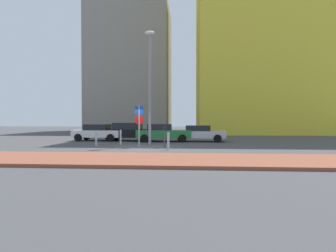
{
  "coord_description": "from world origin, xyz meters",
  "views": [
    {
      "loc": [
        3.0,
        -17.9,
        1.79
      ],
      "look_at": [
        1.38,
        3.72,
        1.34
      ],
      "focal_mm": 29.58,
      "sensor_mm": 36.0,
      "label": 1
    }
  ],
  "objects_px": {
    "parking_sign_post": "(139,121)",
    "parked_car_black": "(128,131)",
    "parking_meter": "(164,134)",
    "traffic_bollard_far": "(96,138)",
    "street_lamp": "(150,79)",
    "traffic_bollard_near": "(168,141)",
    "parked_car_silver": "(199,133)",
    "traffic_bollard_mid": "(121,137)",
    "parked_car_white": "(98,132)",
    "parked_car_green": "(163,132)"
  },
  "relations": [
    {
      "from": "parking_sign_post",
      "to": "traffic_bollard_far",
      "type": "distance_m",
      "value": 3.5
    },
    {
      "from": "parked_car_silver",
      "to": "traffic_bollard_mid",
      "type": "bearing_deg",
      "value": -148.19
    },
    {
      "from": "street_lamp",
      "to": "parking_meter",
      "type": "bearing_deg",
      "value": -59.47
    },
    {
      "from": "parked_car_green",
      "to": "traffic_bollard_mid",
      "type": "height_order",
      "value": "parked_car_green"
    },
    {
      "from": "parked_car_white",
      "to": "traffic_bollard_near",
      "type": "relative_size",
      "value": 3.91
    },
    {
      "from": "parked_car_white",
      "to": "parked_car_silver",
      "type": "xyz_separation_m",
      "value": [
        8.83,
        -0.33,
        -0.03
      ]
    },
    {
      "from": "traffic_bollard_near",
      "to": "traffic_bollard_far",
      "type": "height_order",
      "value": "traffic_bollard_near"
    },
    {
      "from": "street_lamp",
      "to": "traffic_bollard_near",
      "type": "bearing_deg",
      "value": -65.72
    },
    {
      "from": "traffic_bollard_far",
      "to": "street_lamp",
      "type": "bearing_deg",
      "value": 15.63
    },
    {
      "from": "traffic_bollard_mid",
      "to": "traffic_bollard_far",
      "type": "xyz_separation_m",
      "value": [
        -1.54,
        -0.82,
        -0.03
      ]
    },
    {
      "from": "parked_car_white",
      "to": "parking_sign_post",
      "type": "xyz_separation_m",
      "value": [
        4.65,
        -5.54,
        0.98
      ]
    },
    {
      "from": "traffic_bollard_mid",
      "to": "traffic_bollard_far",
      "type": "relative_size",
      "value": 1.05
    },
    {
      "from": "parked_car_silver",
      "to": "traffic_bollard_far",
      "type": "bearing_deg",
      "value": -148.95
    },
    {
      "from": "parked_car_green",
      "to": "parked_car_white",
      "type": "bearing_deg",
      "value": 175.25
    },
    {
      "from": "street_lamp",
      "to": "traffic_bollard_near",
      "type": "height_order",
      "value": "street_lamp"
    },
    {
      "from": "parked_car_green",
      "to": "street_lamp",
      "type": "xyz_separation_m",
      "value": [
        -0.64,
        -3.26,
        4.0
      ]
    },
    {
      "from": "parked_car_silver",
      "to": "parking_sign_post",
      "type": "distance_m",
      "value": 6.75
    },
    {
      "from": "parked_car_green",
      "to": "parking_meter",
      "type": "relative_size",
      "value": 3.29
    },
    {
      "from": "parked_car_green",
      "to": "traffic_bollard_mid",
      "type": "bearing_deg",
      "value": -128.41
    },
    {
      "from": "parked_car_white",
      "to": "parking_meter",
      "type": "xyz_separation_m",
      "value": [
        6.37,
        -5.87,
        0.16
      ]
    },
    {
      "from": "parked_car_white",
      "to": "parking_sign_post",
      "type": "distance_m",
      "value": 7.3
    },
    {
      "from": "parked_car_green",
      "to": "traffic_bollard_near",
      "type": "bearing_deg",
      "value": -81.89
    },
    {
      "from": "parked_car_silver",
      "to": "parked_car_white",
      "type": "bearing_deg",
      "value": 177.87
    },
    {
      "from": "parking_meter",
      "to": "traffic_bollard_far",
      "type": "height_order",
      "value": "parking_meter"
    },
    {
      "from": "parked_car_silver",
      "to": "traffic_bollard_near",
      "type": "relative_size",
      "value": 4.07
    },
    {
      "from": "street_lamp",
      "to": "traffic_bollard_near",
      "type": "xyz_separation_m",
      "value": [
        1.61,
        -3.57,
        -4.22
      ]
    },
    {
      "from": "street_lamp",
      "to": "traffic_bollard_near",
      "type": "distance_m",
      "value": 5.76
    },
    {
      "from": "parked_car_silver",
      "to": "parking_meter",
      "type": "distance_m",
      "value": 6.07
    },
    {
      "from": "traffic_bollard_far",
      "to": "parked_car_silver",
      "type": "bearing_deg",
      "value": 31.05
    },
    {
      "from": "parked_car_green",
      "to": "parking_sign_post",
      "type": "relative_size",
      "value": 1.68
    },
    {
      "from": "parking_sign_post",
      "to": "parking_meter",
      "type": "relative_size",
      "value": 1.96
    },
    {
      "from": "parked_car_green",
      "to": "parking_meter",
      "type": "bearing_deg",
      "value": -83.43
    },
    {
      "from": "parked_car_black",
      "to": "parked_car_silver",
      "type": "distance_m",
      "value": 6.14
    },
    {
      "from": "parked_car_white",
      "to": "parked_car_silver",
      "type": "bearing_deg",
      "value": -2.13
    },
    {
      "from": "parking_meter",
      "to": "traffic_bollard_far",
      "type": "distance_m",
      "value": 5.04
    },
    {
      "from": "parked_car_white",
      "to": "parked_car_silver",
      "type": "height_order",
      "value": "parked_car_white"
    },
    {
      "from": "parked_car_silver",
      "to": "traffic_bollard_near",
      "type": "xyz_separation_m",
      "value": [
        -2.1,
        -6.99,
        -0.17
      ]
    },
    {
      "from": "parked_car_green",
      "to": "street_lamp",
      "type": "bearing_deg",
      "value": -101.06
    },
    {
      "from": "traffic_bollard_mid",
      "to": "parked_car_white",
      "type": "bearing_deg",
      "value": 127.32
    },
    {
      "from": "parked_car_white",
      "to": "parked_car_black",
      "type": "xyz_separation_m",
      "value": [
        2.69,
        0.05,
        0.07
      ]
    },
    {
      "from": "parked_car_silver",
      "to": "parking_meter",
      "type": "relative_size",
      "value": 3.14
    },
    {
      "from": "parked_car_silver",
      "to": "traffic_bollard_far",
      "type": "distance_m",
      "value": 8.59
    },
    {
      "from": "parking_meter",
      "to": "parked_car_black",
      "type": "bearing_deg",
      "value": 121.8
    },
    {
      "from": "parking_sign_post",
      "to": "parked_car_black",
      "type": "bearing_deg",
      "value": 109.31
    },
    {
      "from": "parked_car_silver",
      "to": "parking_meter",
      "type": "bearing_deg",
      "value": -113.89
    },
    {
      "from": "traffic_bollard_near",
      "to": "parked_car_white",
      "type": "bearing_deg",
      "value": 132.59
    },
    {
      "from": "parking_meter",
      "to": "street_lamp",
      "type": "bearing_deg",
      "value": 120.53
    },
    {
      "from": "street_lamp",
      "to": "traffic_bollard_far",
      "type": "relative_size",
      "value": 7.88
    },
    {
      "from": "traffic_bollard_mid",
      "to": "street_lamp",
      "type": "bearing_deg",
      "value": 5.43
    },
    {
      "from": "parking_sign_post",
      "to": "parked_car_silver",
      "type": "bearing_deg",
      "value": 51.3
    }
  ]
}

